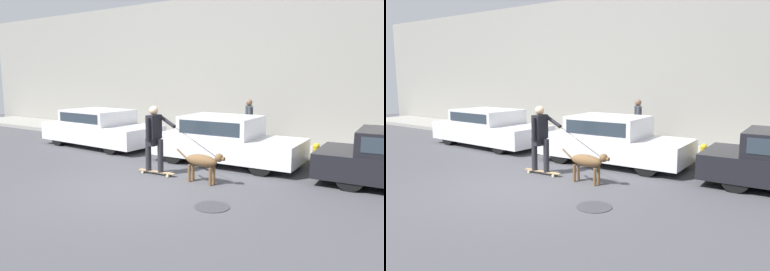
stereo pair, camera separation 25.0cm
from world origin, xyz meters
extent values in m
plane|color=#47474C|center=(0.00, 0.00, 0.00)|extent=(36.00, 36.00, 0.00)
cube|color=gray|center=(0.00, 6.57, 2.68)|extent=(32.00, 0.30, 5.35)
cube|color=gray|center=(0.00, 5.22, 0.07)|extent=(30.00, 2.35, 0.15)
cylinder|color=black|center=(-2.91, 3.75, 0.30)|extent=(0.61, 0.22, 0.61)
cylinder|color=black|center=(-2.98, 2.15, 0.30)|extent=(0.61, 0.22, 0.61)
cylinder|color=black|center=(-5.55, 3.86, 0.30)|extent=(0.61, 0.22, 0.61)
cylinder|color=black|center=(-5.62, 2.26, 0.30)|extent=(0.61, 0.22, 0.61)
cube|color=silver|center=(-4.27, 3.01, 0.48)|extent=(4.33, 2.01, 0.60)
cube|color=silver|center=(-4.44, 3.01, 1.02)|extent=(2.22, 1.74, 0.47)
cube|color=#28333D|center=(-4.47, 2.18, 1.04)|extent=(1.90, 0.09, 0.30)
cylinder|color=black|center=(1.84, 3.78, 0.32)|extent=(0.65, 0.22, 0.64)
cylinder|color=black|center=(1.89, 2.32, 0.32)|extent=(0.65, 0.22, 0.64)
cylinder|color=black|center=(-0.70, 3.70, 0.32)|extent=(0.65, 0.22, 0.64)
cylinder|color=black|center=(-0.65, 2.23, 0.32)|extent=(0.65, 0.22, 0.64)
cube|color=silver|center=(0.59, 3.01, 0.48)|extent=(4.16, 1.84, 0.57)
cube|color=silver|center=(0.43, 3.00, 1.04)|extent=(2.05, 1.60, 0.55)
cube|color=#28333D|center=(0.46, 2.23, 1.07)|extent=(1.76, 0.07, 0.35)
cylinder|color=black|center=(3.89, 3.73, 0.30)|extent=(0.61, 0.22, 0.60)
cylinder|color=black|center=(3.95, 2.19, 0.30)|extent=(0.61, 0.22, 0.60)
cylinder|color=brown|center=(1.31, 1.05, 0.20)|extent=(0.07, 0.07, 0.40)
cylinder|color=brown|center=(1.30, 0.91, 0.20)|extent=(0.07, 0.07, 0.40)
cylinder|color=brown|center=(0.74, 1.07, 0.20)|extent=(0.07, 0.07, 0.40)
cylinder|color=brown|center=(0.74, 0.92, 0.20)|extent=(0.07, 0.07, 0.40)
ellipsoid|color=brown|center=(1.02, 0.99, 0.52)|extent=(0.82, 0.30, 0.27)
sphere|color=brown|center=(1.48, 0.97, 0.64)|extent=(0.19, 0.19, 0.19)
cylinder|color=brown|center=(1.56, 0.97, 0.63)|extent=(0.10, 0.09, 0.08)
cylinder|color=brown|center=(0.49, 1.01, 0.60)|extent=(0.32, 0.05, 0.24)
cylinder|color=beige|center=(0.08, 1.10, 0.04)|extent=(0.07, 0.03, 0.07)
cylinder|color=beige|center=(0.09, 0.95, 0.04)|extent=(0.07, 0.03, 0.07)
cylinder|color=beige|center=(-0.66, 1.06, 0.04)|extent=(0.07, 0.03, 0.07)
cylinder|color=beige|center=(-0.65, 0.91, 0.04)|extent=(0.07, 0.03, 0.07)
cube|color=#A88456|center=(-0.28, 1.00, 0.08)|extent=(1.03, 0.18, 0.02)
cylinder|color=#232328|center=(-0.15, 1.01, 0.49)|extent=(0.14, 0.14, 0.80)
cylinder|color=#232328|center=(-0.51, 0.99, 0.49)|extent=(0.14, 0.14, 0.80)
cube|color=#232328|center=(-0.33, 1.00, 0.81)|extent=(0.19, 0.33, 0.16)
cube|color=black|center=(-0.33, 1.00, 1.18)|extent=(0.23, 0.42, 0.58)
sphere|color=tan|center=(-0.33, 1.00, 1.58)|extent=(0.22, 0.22, 0.22)
cylinder|color=black|center=(-0.32, 0.75, 1.15)|extent=(0.09, 0.09, 0.55)
cylinder|color=black|center=(-0.10, 1.21, 1.31)|extent=(0.55, 0.17, 0.30)
cylinder|color=black|center=(0.82, 1.07, 0.91)|extent=(1.33, 0.21, 0.60)
cylinder|color=#3D4760|center=(0.27, 5.15, 0.52)|extent=(0.16, 0.16, 0.75)
cylinder|color=#3D4760|center=(0.19, 5.31, 0.52)|extent=(0.16, 0.16, 0.75)
cube|color=#424751|center=(0.23, 5.23, 1.17)|extent=(0.40, 0.49, 0.55)
cylinder|color=#424751|center=(0.36, 4.99, 1.18)|extent=(0.10, 0.10, 0.52)
cylinder|color=#424751|center=(0.10, 5.46, 1.18)|extent=(0.10, 0.10, 0.52)
sphere|color=brown|center=(0.23, 5.23, 1.55)|extent=(0.21, 0.21, 0.21)
cube|color=tan|center=(0.36, 4.99, 0.78)|extent=(0.21, 0.28, 0.28)
cylinder|color=#38383D|center=(2.02, -0.25, 0.01)|extent=(0.66, 0.66, 0.01)
cylinder|color=gold|center=(2.81, 3.79, 0.27)|extent=(0.17, 0.17, 0.54)
sphere|color=gold|center=(2.81, 3.79, 0.58)|extent=(0.18, 0.18, 0.18)
camera|label=1|loc=(5.32, -5.99, 2.38)|focal=35.00mm
camera|label=2|loc=(5.52, -5.85, 2.38)|focal=35.00mm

